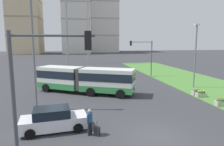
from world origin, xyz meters
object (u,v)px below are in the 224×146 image
streetlight_left (33,47)px  flower_planter_3 (197,92)px  traffic_light_far_right (144,52)px  pedestrian_crossing (90,120)px  apartment_tower_westcentre (76,13)px  rolling_suitcase (97,131)px  apartment_tower_centre (103,20)px  traffic_light_near_left (39,81)px  apartment_tower_west (25,10)px  car_white_van (54,120)px  articulated_bus (85,79)px  streetlight_median (195,53)px  flower_planter_1 (221,102)px  flower_planter_2 (201,94)px

streetlight_left → flower_planter_3: bearing=6.3°
flower_planter_3 → traffic_light_far_right: (-1.72, 13.33, 3.84)m
pedestrian_crossing → apartment_tower_westcentre: (-0.35, 101.62, 20.41)m
rolling_suitcase → apartment_tower_centre: bearing=82.2°
pedestrian_crossing → rolling_suitcase: 0.85m
apartment_tower_centre → traffic_light_near_left: bearing=-98.9°
rolling_suitcase → apartment_tower_west: bearing=104.5°
car_white_van → flower_planter_3: (14.93, 6.59, -0.33)m
articulated_bus → streetlight_median: bearing=1.0°
flower_planter_1 → flower_planter_2: bearing=90.0°
apartment_tower_westcentre → rolling_suitcase: bearing=-89.6°
rolling_suitcase → traffic_light_far_right: traffic_light_far_right is taller
flower_planter_3 → streetlight_median: 5.95m
flower_planter_1 → apartment_tower_westcentre: apartment_tower_westcentre is taller
streetlight_median → apartment_tower_west: 100.28m
traffic_light_near_left → flower_planter_2: bearing=36.3°
flower_planter_1 → streetlight_left: bearing=173.1°
traffic_light_far_right → apartment_tower_westcentre: (-11.18, 80.54, 17.15)m
flower_planter_3 → traffic_light_far_right: bearing=97.3°
streetlight_median → apartment_tower_westcentre: bearing=99.3°
flower_planter_3 → apartment_tower_west: (-38.39, 93.94, 21.72)m
streetlight_left → rolling_suitcase: bearing=-51.8°
traffic_light_far_right → apartment_tower_west: bearing=114.5°
flower_planter_2 → apartment_tower_centre: apartment_tower_centre is taller
flower_planter_1 → apartment_tower_centre: apartment_tower_centre is taller
car_white_van → rolling_suitcase: car_white_van is taller
apartment_tower_westcentre → articulated_bus: bearing=-89.7°
articulated_bus → car_white_van: articulated_bus is taller
flower_planter_2 → apartment_tower_westcentre: (-12.90, 94.62, 20.99)m
apartment_tower_westcentre → streetlight_left: bearing=-92.4°
articulated_bus → flower_planter_2: 13.14m
streetlight_left → apartment_tower_westcentre: bearing=87.6°
car_white_van → pedestrian_crossing: size_ratio=2.64×
traffic_light_far_right → streetlight_left: streetlight_left is taller
articulated_bus → car_white_van: size_ratio=2.51×
flower_planter_2 → apartment_tower_west: bearing=112.1°
traffic_light_near_left → streetlight_left: streetlight_left is taller
flower_planter_3 → apartment_tower_west: bearing=112.2°
streetlight_left → apartment_tower_west: (-21.50, 95.80, 16.60)m
apartment_tower_west → apartment_tower_centre: size_ratio=1.17×
traffic_light_far_right → flower_planter_1: bearing=-84.3°
flower_planter_1 → flower_planter_3: 3.89m
apartment_tower_westcentre → car_white_van: bearing=-91.2°
apartment_tower_centre → articulated_bus: bearing=-98.8°
articulated_bus → pedestrian_crossing: (-0.19, -11.30, -0.65)m
flower_planter_1 → flower_planter_3: (0.00, 3.89, 0.00)m
traffic_light_near_left → apartment_tower_westcentre: apartment_tower_westcentre is taller
traffic_light_far_right → apartment_tower_centre: 94.21m
streetlight_left → apartment_tower_west: apartment_tower_west is taller
flower_planter_2 → apartment_tower_westcentre: bearing=97.8°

